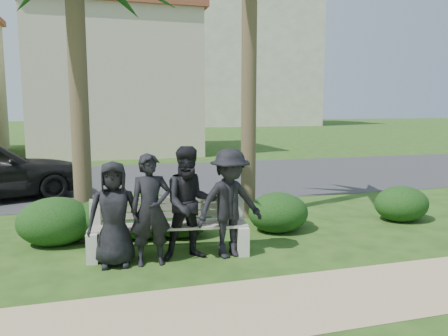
{
  "coord_description": "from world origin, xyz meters",
  "views": [
    {
      "loc": [
        -2.01,
        -6.44,
        2.36
      ],
      "look_at": [
        0.16,
        1.0,
        1.29
      ],
      "focal_mm": 35.0,
      "sensor_mm": 36.0,
      "label": 1
    }
  ],
  "objects_px": {
    "man_a": "(114,214)",
    "man_c": "(190,203)",
    "park_bench": "(169,230)",
    "man_b": "(151,210)",
    "man_d": "(230,203)"
  },
  "relations": [
    {
      "from": "man_a",
      "to": "man_b",
      "type": "distance_m",
      "value": 0.54
    },
    {
      "from": "park_bench",
      "to": "man_a",
      "type": "distance_m",
      "value": 0.98
    },
    {
      "from": "man_b",
      "to": "man_c",
      "type": "bearing_deg",
      "value": 8.26
    },
    {
      "from": "park_bench",
      "to": "man_b",
      "type": "relative_size",
      "value": 1.53
    },
    {
      "from": "man_b",
      "to": "man_d",
      "type": "height_order",
      "value": "man_d"
    },
    {
      "from": "park_bench",
      "to": "man_a",
      "type": "xyz_separation_m",
      "value": [
        -0.86,
        -0.27,
        0.4
      ]
    },
    {
      "from": "man_b",
      "to": "man_d",
      "type": "distance_m",
      "value": 1.25
    },
    {
      "from": "park_bench",
      "to": "man_c",
      "type": "height_order",
      "value": "man_c"
    },
    {
      "from": "man_a",
      "to": "man_b",
      "type": "relative_size",
      "value": 0.94
    },
    {
      "from": "man_a",
      "to": "man_c",
      "type": "xyz_separation_m",
      "value": [
        1.15,
        -0.01,
        0.1
      ]
    },
    {
      "from": "man_a",
      "to": "man_b",
      "type": "height_order",
      "value": "man_b"
    },
    {
      "from": "park_bench",
      "to": "man_d",
      "type": "relative_size",
      "value": 1.5
    },
    {
      "from": "man_b",
      "to": "man_c",
      "type": "relative_size",
      "value": 0.95
    },
    {
      "from": "park_bench",
      "to": "man_a",
      "type": "height_order",
      "value": "man_a"
    },
    {
      "from": "park_bench",
      "to": "man_c",
      "type": "relative_size",
      "value": 1.46
    }
  ]
}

